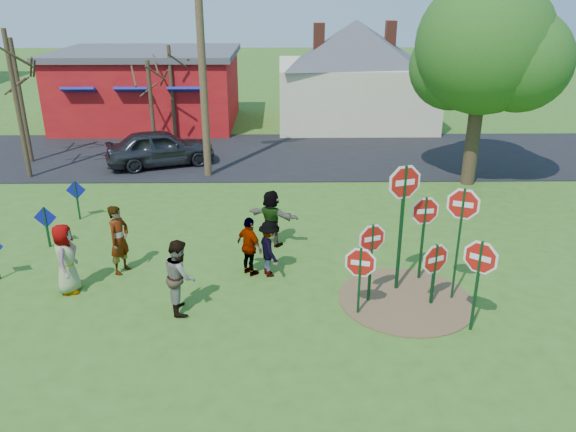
# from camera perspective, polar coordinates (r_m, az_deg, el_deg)

# --- Properties ---
(ground) EXTENTS (120.00, 120.00, 0.00)m
(ground) POSITION_cam_1_polar(r_m,az_deg,el_deg) (14.47, -6.78, -6.58)
(ground) COLOR #38611B
(ground) RESTS_ON ground
(road) EXTENTS (120.00, 7.50, 0.04)m
(road) POSITION_cam_1_polar(r_m,az_deg,el_deg) (25.13, -4.27, 6.18)
(road) COLOR black
(road) RESTS_ON ground
(dirt_patch) EXTENTS (3.20, 3.20, 0.03)m
(dirt_patch) POSITION_cam_1_polar(r_m,az_deg,el_deg) (13.84, 11.87, -8.30)
(dirt_patch) COLOR brown
(dirt_patch) RESTS_ON ground
(red_building) EXTENTS (9.40, 7.69, 3.90)m
(red_building) POSITION_cam_1_polar(r_m,az_deg,el_deg) (31.79, -13.89, 12.59)
(red_building) COLOR #A01015
(red_building) RESTS_ON ground
(cream_house) EXTENTS (9.40, 9.40, 6.50)m
(cream_house) POSITION_cam_1_polar(r_m,az_deg,el_deg) (31.13, 6.77, 14.66)
(cream_house) COLOR beige
(cream_house) RESTS_ON ground
(stop_sign_a) EXTENTS (0.93, 0.26, 1.78)m
(stop_sign_a) POSITION_cam_1_polar(r_m,az_deg,el_deg) (12.58, 7.35, -5.19)
(stop_sign_a) COLOR #103C1D
(stop_sign_a) RESTS_ON ground
(stop_sign_b) EXTENTS (1.06, 0.36, 3.34)m
(stop_sign_b) POSITION_cam_1_polar(r_m,az_deg,el_deg) (13.26, 11.66, 1.99)
(stop_sign_b) COLOR #103C1D
(stop_sign_b) RESTS_ON ground
(stop_sign_c) EXTENTS (0.93, 0.40, 2.93)m
(stop_sign_c) POSITION_cam_1_polar(r_m,az_deg,el_deg) (13.30, 17.20, -0.26)
(stop_sign_c) COLOR #103C1D
(stop_sign_c) RESTS_ON ground
(stop_sign_d) EXTENTS (0.96, 0.15, 2.35)m
(stop_sign_d) POSITION_cam_1_polar(r_m,az_deg,el_deg) (14.15, 13.70, -0.19)
(stop_sign_d) COLOR #103C1D
(stop_sign_d) RESTS_ON ground
(stop_sign_e) EXTENTS (0.90, 0.45, 1.68)m
(stop_sign_e) POSITION_cam_1_polar(r_m,az_deg,el_deg) (13.31, 14.71, -4.61)
(stop_sign_e) COLOR #103C1D
(stop_sign_e) RESTS_ON ground
(stop_sign_f) EXTENTS (0.80, 0.62, 2.25)m
(stop_sign_f) POSITION_cam_1_polar(r_m,az_deg,el_deg) (12.36, 18.89, -4.67)
(stop_sign_f) COLOR #103C1D
(stop_sign_f) RESTS_ON ground
(stop_sign_g) EXTENTS (0.87, 0.34, 2.10)m
(stop_sign_g) POSITION_cam_1_polar(r_m,az_deg,el_deg) (12.97, 8.49, -3.02)
(stop_sign_g) COLOR #103C1D
(stop_sign_g) RESTS_ON ground
(blue_diamond_c) EXTENTS (0.65, 0.06, 1.24)m
(blue_diamond_c) POSITION_cam_1_polar(r_m,az_deg,el_deg) (17.30, -23.37, -0.59)
(blue_diamond_c) COLOR #103C1D
(blue_diamond_c) RESTS_ON ground
(blue_diamond_d) EXTENTS (0.62, 0.06, 1.30)m
(blue_diamond_d) POSITION_cam_1_polar(r_m,az_deg,el_deg) (19.02, -20.68, 1.96)
(blue_diamond_d) COLOR #103C1D
(blue_diamond_d) RESTS_ON ground
(person_a) EXTENTS (0.63, 0.91, 1.77)m
(person_a) POSITION_cam_1_polar(r_m,az_deg,el_deg) (14.54, -21.65, -4.05)
(person_a) COLOR #3F5B9B
(person_a) RESTS_ON ground
(person_b) EXTENTS (0.67, 0.79, 1.84)m
(person_b) POSITION_cam_1_polar(r_m,az_deg,el_deg) (15.06, -16.77, -2.31)
(person_b) COLOR #287E75
(person_b) RESTS_ON ground
(person_c) EXTENTS (0.85, 0.99, 1.76)m
(person_c) POSITION_cam_1_polar(r_m,az_deg,el_deg) (12.99, -10.90, -5.99)
(person_c) COLOR #994236
(person_c) RESTS_ON ground
(person_d) EXTENTS (0.85, 1.10, 1.49)m
(person_d) POSITION_cam_1_polar(r_m,az_deg,el_deg) (14.34, -1.90, -3.34)
(person_d) COLOR #38383E
(person_d) RESTS_ON ground
(person_e) EXTENTS (0.91, 0.95, 1.58)m
(person_e) POSITION_cam_1_polar(r_m,az_deg,el_deg) (14.39, -3.92, -3.11)
(person_e) COLOR #4D345F
(person_e) RESTS_ON ground
(person_f) EXTENTS (1.60, 1.09, 1.66)m
(person_f) POSITION_cam_1_polar(r_m,az_deg,el_deg) (16.00, -1.70, -0.22)
(person_f) COLOR #1C5527
(person_f) RESTS_ON ground
(suv) EXTENTS (4.74, 3.16, 1.50)m
(suv) POSITION_cam_1_polar(r_m,az_deg,el_deg) (23.96, -12.83, 6.79)
(suv) COLOR #303036
(suv) RESTS_ON road
(utility_pole) EXTENTS (2.21, 0.74, 9.26)m
(utility_pole) POSITION_cam_1_polar(r_m,az_deg,el_deg) (21.53, -8.80, 16.47)
(utility_pole) COLOR #4C3823
(utility_pole) RESTS_ON ground
(leafy_tree) EXTENTS (5.24, 4.78, 7.45)m
(leafy_tree) POSITION_cam_1_polar(r_m,az_deg,el_deg) (21.58, 19.56, 15.31)
(leafy_tree) COLOR #382819
(leafy_tree) RESTS_ON ground
(bare_tree_west) EXTENTS (1.80, 1.80, 5.11)m
(bare_tree_west) POSITION_cam_1_polar(r_m,az_deg,el_deg) (25.82, -25.73, 12.00)
(bare_tree_west) COLOR #382819
(bare_tree_west) RESTS_ON ground
(bare_tree_east) EXTENTS (1.80, 1.80, 4.47)m
(bare_tree_east) POSITION_cam_1_polar(r_m,az_deg,el_deg) (27.80, -11.80, 13.40)
(bare_tree_east) COLOR #382819
(bare_tree_east) RESTS_ON ground
(bare_tree_mid) EXTENTS (1.80, 1.80, 5.59)m
(bare_tree_mid) POSITION_cam_1_polar(r_m,az_deg,el_deg) (23.52, -26.12, 11.92)
(bare_tree_mid) COLOR #382819
(bare_tree_mid) RESTS_ON ground
(bare_tree_extra) EXTENTS (1.80, 1.80, 3.95)m
(bare_tree_extra) POSITION_cam_1_polar(r_m,az_deg,el_deg) (26.65, -13.83, 12.14)
(bare_tree_extra) COLOR #382819
(bare_tree_extra) RESTS_ON ground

